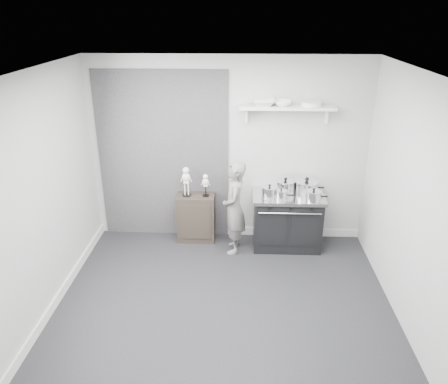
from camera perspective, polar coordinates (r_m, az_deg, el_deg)
The scene contains 16 objects.
ground at distance 5.36m, azimuth -0.14°, elevation -14.62°, with size 4.00×4.00×0.00m, color black.
room_shell at distance 4.69m, azimuth -1.16°, elevation 2.63°, with size 4.02×3.62×2.71m.
wall_shelf at distance 6.08m, azimuth 8.25°, elevation 10.79°, with size 1.30×0.26×0.24m.
stove at distance 6.43m, azimuth 8.22°, elevation -3.68°, with size 1.01×0.63×0.81m.
side_cabinet at distance 6.57m, azimuth -3.65°, elevation -3.36°, with size 0.55×0.32×0.72m, color black.
child at distance 6.12m, azimuth 1.35°, elevation -2.10°, with size 0.49×0.32×1.35m, color slate.
pot_front_left at distance 6.11m, azimuth 5.95°, elevation -0.01°, with size 0.31×0.22×0.20m.
pot_back_left at distance 6.32m, azimuth 8.01°, elevation 0.76°, with size 0.36×0.28×0.22m.
pot_back_right at distance 6.35m, azimuth 10.72°, elevation 0.68°, with size 0.42×0.34×0.23m.
pot_front_right at distance 6.10m, azimuth 11.60°, elevation -0.48°, with size 0.31×0.22×0.19m.
pot_front_center at distance 6.09m, azimuth 7.48°, elevation -0.32°, with size 0.25×0.16×0.16m.
skeleton_full at distance 6.34m, azimuth -4.96°, elevation 1.66°, with size 0.14×0.09×0.51m, color silver, non-canonical shape.
skeleton_torso at distance 6.33m, azimuth -2.42°, elevation 1.11°, with size 0.11×0.07×0.39m, color silver, non-canonical shape.
bowl_large at distance 6.03m, azimuth 5.16°, elevation 11.55°, with size 0.34×0.34×0.08m, color white.
bowl_small at distance 6.05m, azimuth 7.68°, elevation 11.43°, with size 0.24×0.24×0.07m, color white.
plate_stack at distance 6.10m, azimuth 11.35°, elevation 11.22°, with size 0.28×0.28×0.06m, color silver.
Camera 1 is at (0.19, -4.24, 3.27)m, focal length 35.00 mm.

